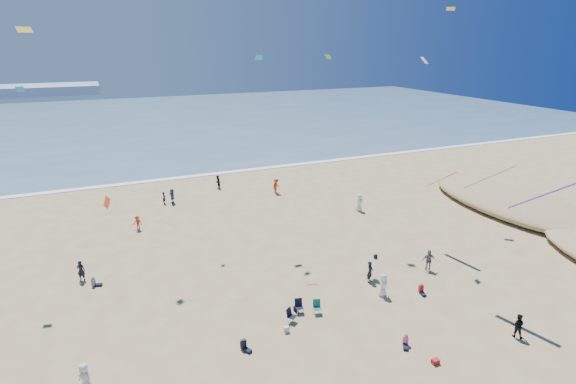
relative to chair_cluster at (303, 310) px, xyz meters
name	(u,v)px	position (x,y,z in m)	size (l,w,h in m)	color
ocean	(133,122)	(-3.28, 86.60, -0.47)	(220.00, 100.00, 0.06)	#476B84
surf_line	(167,179)	(-3.28, 36.60, -0.46)	(220.00, 1.20, 0.08)	white
standing_flyers	(288,235)	(3.70, 11.18, 0.35)	(32.08, 41.31, 1.95)	black
seated_group	(298,336)	(-1.45, -2.39, -0.08)	(23.35, 25.10, 0.84)	white
chair_cluster	(303,310)	(0.00, 0.00, 0.00)	(2.79, 1.57, 1.00)	black
white_tote	(286,329)	(-1.73, -1.19, -0.30)	(0.35, 0.20, 0.40)	silver
black_backpack	(296,309)	(-0.18, 0.76, -0.31)	(0.30, 0.22, 0.38)	black
cooler	(435,361)	(5.08, -7.41, -0.35)	(0.45, 0.30, 0.30)	red
navy_bag	(376,256)	(9.51, 5.35, -0.33)	(0.28, 0.18, 0.34)	black
kites_aloft	(379,90)	(7.45, 3.40, 14.11)	(40.07, 35.43, 29.69)	green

